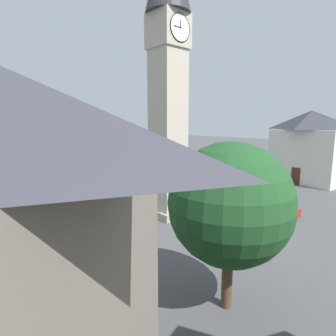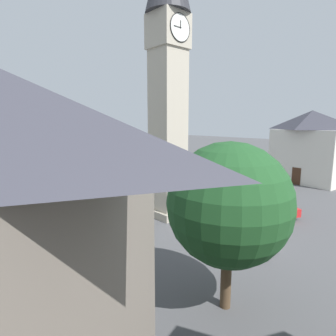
{
  "view_description": "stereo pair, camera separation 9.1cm",
  "coord_description": "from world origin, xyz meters",
  "px_view_note": "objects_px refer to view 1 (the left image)",
  "views": [
    {
      "loc": [
        14.93,
        16.39,
        7.67
      ],
      "look_at": [
        0.0,
        0.0,
        3.95
      ],
      "focal_mm": 29.88,
      "sensor_mm": 36.0,
      "label": 1
    },
    {
      "loc": [
        14.87,
        16.45,
        7.67
      ],
      "look_at": [
        0.0,
        0.0,
        3.95
      ],
      "focal_mm": 29.88,
      "sensor_mm": 36.0,
      "label": 2
    }
  ],
  "objects_px": {
    "pedestrian": "(134,187)",
    "tree": "(230,204)",
    "lamp_post": "(180,159)",
    "car_silver_kerb": "(71,209)",
    "building_terrace_right": "(309,146)",
    "clock_tower": "(168,46)",
    "car_white_side": "(276,205)",
    "car_blue_kerb": "(259,232)",
    "car_red_corner": "(96,265)",
    "car_black_far": "(146,180)"
  },
  "relations": [
    {
      "from": "pedestrian",
      "to": "building_terrace_right",
      "type": "bearing_deg",
      "value": 156.31
    },
    {
      "from": "car_blue_kerb",
      "to": "car_silver_kerb",
      "type": "xyz_separation_m",
      "value": [
        6.85,
        -12.57,
        0.0
      ]
    },
    {
      "from": "lamp_post",
      "to": "tree",
      "type": "bearing_deg",
      "value": 51.3
    },
    {
      "from": "building_terrace_right",
      "to": "lamp_post",
      "type": "height_order",
      "value": "building_terrace_right"
    },
    {
      "from": "clock_tower",
      "to": "car_white_side",
      "type": "xyz_separation_m",
      "value": [
        -6.99,
        5.79,
        -12.46
      ]
    },
    {
      "from": "car_blue_kerb",
      "to": "car_silver_kerb",
      "type": "relative_size",
      "value": 1.03
    },
    {
      "from": "lamp_post",
      "to": "car_red_corner",
      "type": "bearing_deg",
      "value": 32.15
    },
    {
      "from": "car_black_far",
      "to": "tree",
      "type": "relative_size",
      "value": 0.61
    },
    {
      "from": "car_black_far",
      "to": "lamp_post",
      "type": "height_order",
      "value": "lamp_post"
    },
    {
      "from": "pedestrian",
      "to": "tree",
      "type": "relative_size",
      "value": 0.24
    },
    {
      "from": "car_blue_kerb",
      "to": "tree",
      "type": "xyz_separation_m",
      "value": [
        6.62,
        2.28,
        3.68
      ]
    },
    {
      "from": "car_blue_kerb",
      "to": "car_red_corner",
      "type": "bearing_deg",
      "value": -18.1
    },
    {
      "from": "car_red_corner",
      "to": "lamp_post",
      "type": "relative_size",
      "value": 0.78
    },
    {
      "from": "pedestrian",
      "to": "lamp_post",
      "type": "bearing_deg",
      "value": 157.64
    },
    {
      "from": "car_blue_kerb",
      "to": "pedestrian",
      "type": "distance_m",
      "value": 14.49
    },
    {
      "from": "car_silver_kerb",
      "to": "pedestrian",
      "type": "distance_m",
      "value": 7.7
    },
    {
      "from": "car_blue_kerb",
      "to": "lamp_post",
      "type": "distance_m",
      "value": 13.93
    },
    {
      "from": "pedestrian",
      "to": "tree",
      "type": "bearing_deg",
      "value": 66.65
    },
    {
      "from": "car_red_corner",
      "to": "tree",
      "type": "relative_size",
      "value": 0.64
    },
    {
      "from": "car_white_side",
      "to": "lamp_post",
      "type": "bearing_deg",
      "value": -84.07
    },
    {
      "from": "car_white_side",
      "to": "car_black_far",
      "type": "xyz_separation_m",
      "value": [
        2.06,
        -15.11,
        0.0
      ]
    },
    {
      "from": "car_red_corner",
      "to": "tree",
      "type": "distance_m",
      "value": 7.25
    },
    {
      "from": "car_black_far",
      "to": "clock_tower",
      "type": "bearing_deg",
      "value": 62.17
    },
    {
      "from": "pedestrian",
      "to": "tree",
      "type": "height_order",
      "value": "tree"
    },
    {
      "from": "building_terrace_right",
      "to": "tree",
      "type": "bearing_deg",
      "value": 15.61
    },
    {
      "from": "pedestrian",
      "to": "lamp_post",
      "type": "height_order",
      "value": "lamp_post"
    },
    {
      "from": "clock_tower",
      "to": "car_silver_kerb",
      "type": "bearing_deg",
      "value": -36.92
    },
    {
      "from": "car_blue_kerb",
      "to": "clock_tower",
      "type": "bearing_deg",
      "value": -85.39
    },
    {
      "from": "car_black_far",
      "to": "lamp_post",
      "type": "xyz_separation_m",
      "value": [
        -0.98,
        4.68,
        2.95
      ]
    },
    {
      "from": "car_black_far",
      "to": "pedestrian",
      "type": "relative_size",
      "value": 2.49
    },
    {
      "from": "clock_tower",
      "to": "pedestrian",
      "type": "height_order",
      "value": "clock_tower"
    },
    {
      "from": "building_terrace_right",
      "to": "lamp_post",
      "type": "relative_size",
      "value": 1.61
    },
    {
      "from": "pedestrian",
      "to": "tree",
      "type": "xyz_separation_m",
      "value": [
        7.23,
        16.75,
        3.44
      ]
    },
    {
      "from": "car_white_side",
      "to": "building_terrace_right",
      "type": "xyz_separation_m",
      "value": [
        -14.78,
        -3.35,
        3.82
      ]
    },
    {
      "from": "clock_tower",
      "to": "building_terrace_right",
      "type": "relative_size",
      "value": 2.47
    },
    {
      "from": "building_terrace_right",
      "to": "clock_tower",
      "type": "bearing_deg",
      "value": -6.39
    },
    {
      "from": "tree",
      "to": "lamp_post",
      "type": "xyz_separation_m",
      "value": [
        -11.89,
        -14.84,
        -0.73
      ]
    },
    {
      "from": "tree",
      "to": "building_terrace_right",
      "type": "bearing_deg",
      "value": -164.39
    },
    {
      "from": "clock_tower",
      "to": "car_white_side",
      "type": "bearing_deg",
      "value": 140.37
    },
    {
      "from": "car_black_far",
      "to": "pedestrian",
      "type": "xyz_separation_m",
      "value": [
        3.67,
        2.76,
        0.25
      ]
    },
    {
      "from": "pedestrian",
      "to": "car_black_far",
      "type": "bearing_deg",
      "value": -143.07
    },
    {
      "from": "car_red_corner",
      "to": "pedestrian",
      "type": "relative_size",
      "value": 2.62
    },
    {
      "from": "car_silver_kerb",
      "to": "building_terrace_right",
      "type": "xyz_separation_m",
      "value": [
        -27.98,
        7.1,
        3.82
      ]
    },
    {
      "from": "clock_tower",
      "to": "car_black_far",
      "type": "height_order",
      "value": "clock_tower"
    },
    {
      "from": "car_black_far",
      "to": "car_blue_kerb",
      "type": "bearing_deg",
      "value": 76.04
    },
    {
      "from": "tree",
      "to": "lamp_post",
      "type": "height_order",
      "value": "tree"
    },
    {
      "from": "clock_tower",
      "to": "car_red_corner",
      "type": "relative_size",
      "value": 5.09
    },
    {
      "from": "clock_tower",
      "to": "car_black_far",
      "type": "relative_size",
      "value": 5.36
    },
    {
      "from": "car_black_far",
      "to": "lamp_post",
      "type": "bearing_deg",
      "value": 101.86
    },
    {
      "from": "car_red_corner",
      "to": "car_white_side",
      "type": "bearing_deg",
      "value": 176.28
    }
  ]
}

